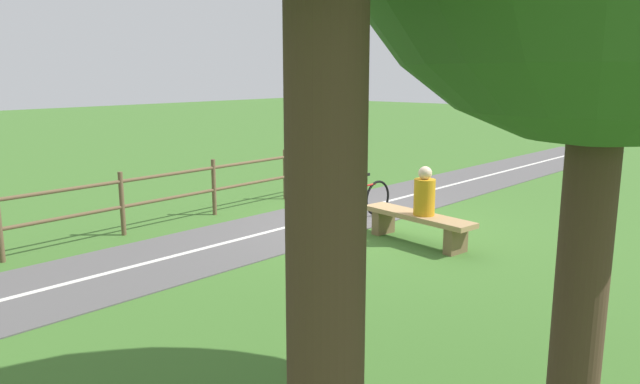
{
  "coord_description": "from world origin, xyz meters",
  "views": [
    {
      "loc": [
        -5.92,
        8.48,
        2.67
      ],
      "look_at": [
        -0.41,
        1.88,
        0.95
      ],
      "focal_mm": 33.46,
      "sensor_mm": 36.0,
      "label": 1
    }
  ],
  "objects_px": {
    "bicycle": "(359,201)",
    "backpack": "(344,216)",
    "bench": "(418,222)",
    "person_seated": "(424,194)"
  },
  "relations": [
    {
      "from": "person_seated",
      "to": "bicycle",
      "type": "height_order",
      "value": "person_seated"
    },
    {
      "from": "person_seated",
      "to": "bicycle",
      "type": "xyz_separation_m",
      "value": [
        1.71,
        -0.61,
        -0.45
      ]
    },
    {
      "from": "person_seated",
      "to": "backpack",
      "type": "relative_size",
      "value": 2.1
    },
    {
      "from": "person_seated",
      "to": "backpack",
      "type": "distance_m",
      "value": 1.78
    },
    {
      "from": "bench",
      "to": "bicycle",
      "type": "relative_size",
      "value": 1.16
    },
    {
      "from": "bicycle",
      "to": "backpack",
      "type": "height_order",
      "value": "bicycle"
    },
    {
      "from": "person_seated",
      "to": "backpack",
      "type": "bearing_deg",
      "value": 6.45
    },
    {
      "from": "person_seated",
      "to": "bicycle",
      "type": "relative_size",
      "value": 0.44
    },
    {
      "from": "bench",
      "to": "bicycle",
      "type": "distance_m",
      "value": 1.7
    },
    {
      "from": "bench",
      "to": "person_seated",
      "type": "distance_m",
      "value": 0.49
    }
  ]
}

